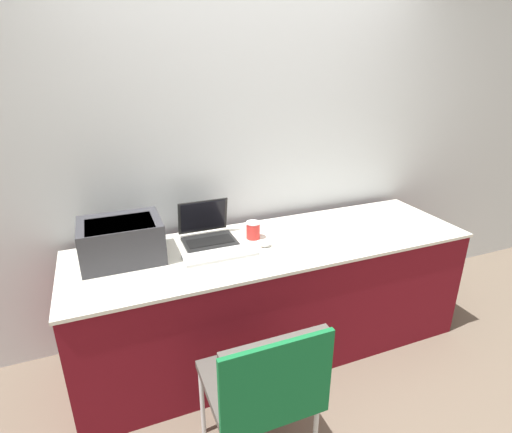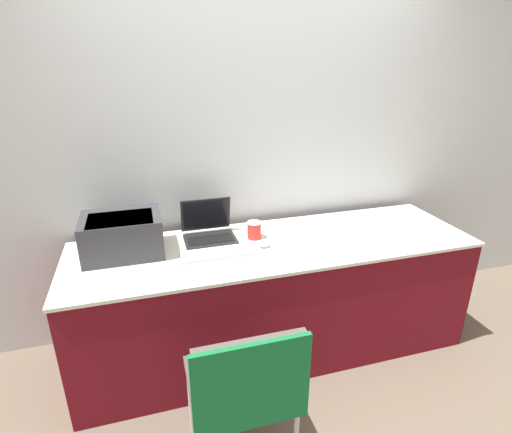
{
  "view_description": "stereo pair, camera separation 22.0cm",
  "coord_description": "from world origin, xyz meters",
  "px_view_note": "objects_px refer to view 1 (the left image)",
  "views": [
    {
      "loc": [
        -0.97,
        -1.71,
        1.88
      ],
      "look_at": [
        -0.12,
        0.4,
        0.97
      ],
      "focal_mm": 28.0,
      "sensor_mm": 36.0,
      "label": 1
    },
    {
      "loc": [
        -0.76,
        -1.78,
        1.88
      ],
      "look_at": [
        -0.12,
        0.4,
        0.97
      ],
      "focal_mm": 28.0,
      "sensor_mm": 36.0,
      "label": 2
    }
  ],
  "objects_px": {
    "external_keyboard": "(221,255)",
    "coffee_cup": "(253,230)",
    "printer": "(121,239)",
    "laptop_left": "(207,232)",
    "chair": "(265,385)",
    "mouse": "(266,244)"
  },
  "relations": [
    {
      "from": "mouse",
      "to": "external_keyboard",
      "type": "bearing_deg",
      "value": -176.55
    },
    {
      "from": "laptop_left",
      "to": "mouse",
      "type": "bearing_deg",
      "value": -37.26
    },
    {
      "from": "coffee_cup",
      "to": "printer",
      "type": "bearing_deg",
      "value": 179.36
    },
    {
      "from": "laptop_left",
      "to": "chair",
      "type": "relative_size",
      "value": 0.38
    },
    {
      "from": "laptop_left",
      "to": "coffee_cup",
      "type": "xyz_separation_m",
      "value": [
        0.28,
        -0.08,
        0.0
      ]
    },
    {
      "from": "printer",
      "to": "laptop_left",
      "type": "distance_m",
      "value": 0.53
    },
    {
      "from": "mouse",
      "to": "chair",
      "type": "xyz_separation_m",
      "value": [
        -0.34,
        -0.8,
        -0.26
      ]
    },
    {
      "from": "coffee_cup",
      "to": "chair",
      "type": "distance_m",
      "value": 1.05
    },
    {
      "from": "chair",
      "to": "coffee_cup",
      "type": "bearing_deg",
      "value": 71.49
    },
    {
      "from": "coffee_cup",
      "to": "mouse",
      "type": "relative_size",
      "value": 1.52
    },
    {
      "from": "external_keyboard",
      "to": "coffee_cup",
      "type": "xyz_separation_m",
      "value": [
        0.27,
        0.17,
        0.05
      ]
    },
    {
      "from": "laptop_left",
      "to": "external_keyboard",
      "type": "bearing_deg",
      "value": -87.91
    },
    {
      "from": "mouse",
      "to": "chair",
      "type": "distance_m",
      "value": 0.91
    },
    {
      "from": "chair",
      "to": "mouse",
      "type": "bearing_deg",
      "value": 66.81
    },
    {
      "from": "printer",
      "to": "external_keyboard",
      "type": "bearing_deg",
      "value": -18.45
    },
    {
      "from": "chair",
      "to": "printer",
      "type": "bearing_deg",
      "value": 116.7
    },
    {
      "from": "external_keyboard",
      "to": "chair",
      "type": "bearing_deg",
      "value": -93.4
    },
    {
      "from": "printer",
      "to": "laptop_left",
      "type": "xyz_separation_m",
      "value": [
        0.52,
        0.07,
        -0.07
      ]
    },
    {
      "from": "external_keyboard",
      "to": "coffee_cup",
      "type": "relative_size",
      "value": 3.9
    },
    {
      "from": "printer",
      "to": "external_keyboard",
      "type": "relative_size",
      "value": 1.03
    },
    {
      "from": "printer",
      "to": "laptop_left",
      "type": "relative_size",
      "value": 1.39
    },
    {
      "from": "coffee_cup",
      "to": "chair",
      "type": "bearing_deg",
      "value": -108.51
    }
  ]
}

